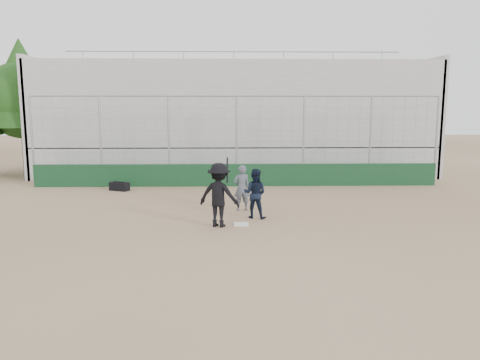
{
  "coord_description": "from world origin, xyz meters",
  "views": [
    {
      "loc": [
        -0.41,
        -13.8,
        3.54
      ],
      "look_at": [
        0.0,
        1.4,
        1.15
      ],
      "focal_mm": 35.0,
      "sensor_mm": 36.0,
      "label": 1
    }
  ],
  "objects_px": {
    "equipment_bag": "(119,186)",
    "batter_at_plate": "(219,195)",
    "catcher_crouched": "(255,202)",
    "umpire": "(242,190)"
  },
  "relations": [
    {
      "from": "batter_at_plate",
      "to": "equipment_bag",
      "type": "distance_m",
      "value": 7.55
    },
    {
      "from": "umpire",
      "to": "catcher_crouched",
      "type": "bearing_deg",
      "value": 96.63
    },
    {
      "from": "umpire",
      "to": "equipment_bag",
      "type": "xyz_separation_m",
      "value": [
        -5.09,
        3.97,
        -0.53
      ]
    },
    {
      "from": "equipment_bag",
      "to": "batter_at_plate",
      "type": "bearing_deg",
      "value": -54.63
    },
    {
      "from": "catcher_crouched",
      "to": "umpire",
      "type": "distance_m",
      "value": 1.23
    },
    {
      "from": "catcher_crouched",
      "to": "batter_at_plate",
      "type": "bearing_deg",
      "value": -138.39
    },
    {
      "from": "batter_at_plate",
      "to": "equipment_bag",
      "type": "bearing_deg",
      "value": 125.37
    },
    {
      "from": "catcher_crouched",
      "to": "equipment_bag",
      "type": "distance_m",
      "value": 7.51
    },
    {
      "from": "catcher_crouched",
      "to": "equipment_bag",
      "type": "bearing_deg",
      "value": 136.87
    },
    {
      "from": "batter_at_plate",
      "to": "equipment_bag",
      "type": "relative_size",
      "value": 2.24
    }
  ]
}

